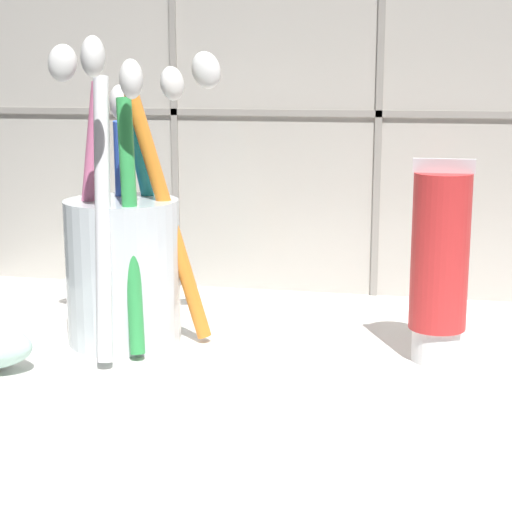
{
  "coord_description": "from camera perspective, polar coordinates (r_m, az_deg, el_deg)",
  "views": [
    {
      "loc": [
        5.31,
        -45.7,
        18.62
      ],
      "look_at": [
        -4.25,
        1.37,
        8.29
      ],
      "focal_mm": 60.0,
      "sensor_mm": 36.0,
      "label": 1
    }
  ],
  "objects": [
    {
      "name": "tile_wall_backsplash",
      "position": [
        0.65,
        6.97,
        13.84
      ],
      "size": [
        72.09,
        1.72,
        41.25
      ],
      "color": "#B7B2A8",
      "rests_on": "ground"
    },
    {
      "name": "toothbrush_cup",
      "position": [
        0.54,
        -8.77,
        0.08
      ],
      "size": [
        10.59,
        12.38,
        18.71
      ],
      "color": "silver",
      "rests_on": "sink_counter"
    },
    {
      "name": "toothpaste_tube",
      "position": [
        0.5,
        12.14,
        -0.52
      ],
      "size": [
        3.47,
        3.31,
        11.89
      ],
      "color": "white",
      "rests_on": "sink_counter"
    },
    {
      "name": "sink_counter",
      "position": [
        0.49,
        4.59,
        -8.86
      ],
      "size": [
        62.09,
        36.82,
        2.0
      ],
      "primitive_type": "cube",
      "color": "silver",
      "rests_on": "ground"
    }
  ]
}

